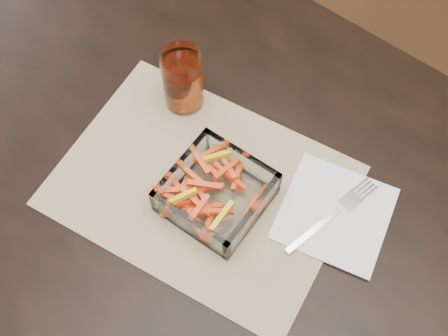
{
  "coord_description": "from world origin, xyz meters",
  "views": [
    {
      "loc": [
        0.12,
        -0.29,
        1.56
      ],
      "look_at": [
        -0.14,
        0.04,
        0.78
      ],
      "focal_mm": 45.0,
      "sensor_mm": 36.0,
      "label": 1
    }
  ],
  "objects_px": {
    "tumbler": "(183,81)",
    "fork": "(334,213)",
    "glass_bowl": "(216,194)",
    "dining_table": "(273,262)"
  },
  "relations": [
    {
      "from": "dining_table",
      "to": "fork",
      "type": "height_order",
      "value": "fork"
    },
    {
      "from": "dining_table",
      "to": "glass_bowl",
      "type": "relative_size",
      "value": 10.48
    },
    {
      "from": "dining_table",
      "to": "fork",
      "type": "relative_size",
      "value": 8.64
    },
    {
      "from": "glass_bowl",
      "to": "fork",
      "type": "height_order",
      "value": "glass_bowl"
    },
    {
      "from": "glass_bowl",
      "to": "tumbler",
      "type": "xyz_separation_m",
      "value": [
        -0.16,
        0.11,
        0.03
      ]
    },
    {
      "from": "glass_bowl",
      "to": "tumbler",
      "type": "height_order",
      "value": "tumbler"
    },
    {
      "from": "glass_bowl",
      "to": "fork",
      "type": "xyz_separation_m",
      "value": [
        0.16,
        0.09,
        -0.02
      ]
    },
    {
      "from": "dining_table",
      "to": "fork",
      "type": "xyz_separation_m",
      "value": [
        0.04,
        0.09,
        0.1
      ]
    },
    {
      "from": "fork",
      "to": "glass_bowl",
      "type": "bearing_deg",
      "value": -137.05
    },
    {
      "from": "tumbler",
      "to": "fork",
      "type": "height_order",
      "value": "tumbler"
    }
  ]
}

